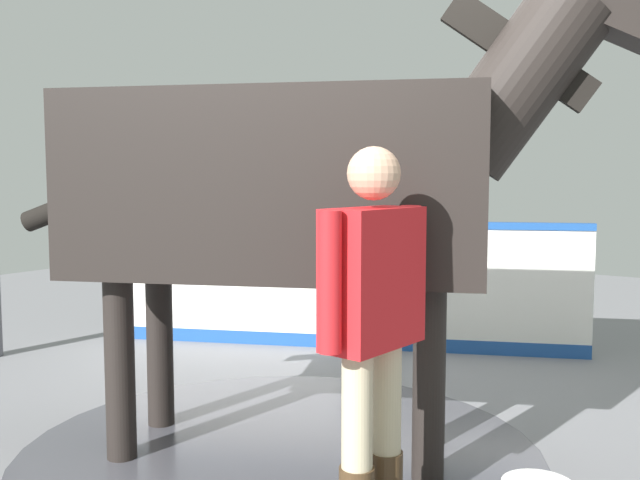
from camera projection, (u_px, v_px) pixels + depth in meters
ground_plane at (341, 445)px, 4.05m from camera, size 16.00×16.00×0.02m
wet_patch at (281, 449)px, 3.96m from camera, size 2.90×2.90×0.00m
barrier_wall at (344, 289)px, 6.24m from camera, size 1.75×3.86×1.14m
horse at (303, 181)px, 3.79m from camera, size 1.83×3.37×2.67m
handler at (373, 315)px, 2.95m from camera, size 0.67×0.26×1.65m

